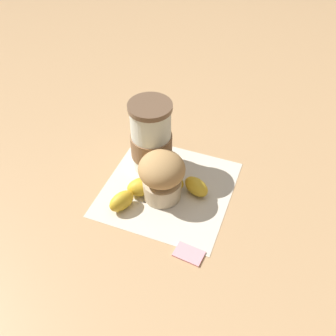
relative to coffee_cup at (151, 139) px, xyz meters
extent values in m
plane|color=tan|center=(0.06, -0.04, -0.07)|extent=(3.00, 3.00, 0.00)
cube|color=beige|center=(0.06, -0.04, -0.07)|extent=(0.30, 0.30, 0.00)
cylinder|color=silver|center=(0.00, 0.00, 0.00)|extent=(0.08, 0.08, 0.14)
cylinder|color=brown|center=(0.00, 0.00, 0.08)|extent=(0.08, 0.08, 0.01)
cylinder|color=#846042|center=(0.00, 0.00, -0.02)|extent=(0.08, 0.08, 0.05)
cylinder|color=beige|center=(0.06, -0.06, -0.05)|extent=(0.07, 0.07, 0.04)
ellipsoid|color=#AD8451|center=(0.06, -0.06, 0.00)|extent=(0.09, 0.09, 0.06)
ellipsoid|color=gold|center=(0.12, -0.01, -0.05)|extent=(0.06, 0.04, 0.04)
ellipsoid|color=gold|center=(0.07, -0.03, -0.05)|extent=(0.07, 0.06, 0.04)
ellipsoid|color=gold|center=(0.03, -0.07, -0.05)|extent=(0.07, 0.07, 0.04)
ellipsoid|color=gold|center=(0.02, -0.12, -0.05)|extent=(0.04, 0.06, 0.04)
cube|color=pink|center=(0.18, -0.14, -0.07)|extent=(0.05, 0.04, 0.01)
camera|label=1|loc=(0.36, -0.47, 0.50)|focal=42.00mm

